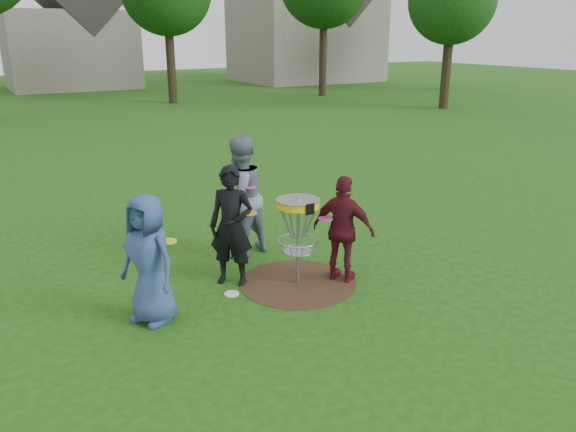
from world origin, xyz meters
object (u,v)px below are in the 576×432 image
player_blue (149,259)px  player_black (231,226)px  player_grey (240,197)px  disc_golf_basket (298,220)px  player_maroon (343,230)px

player_blue → player_black: 1.52m
player_grey → disc_golf_basket: (0.24, -1.51, -0.01)m
player_grey → player_maroon: bearing=99.5°
player_blue → disc_golf_basket: (2.27, 0.02, 0.15)m
player_grey → player_maroon: (0.89, -1.76, -0.20)m
disc_golf_basket → player_blue: bearing=-179.5°
disc_golf_basket → player_grey: bearing=98.9°
player_black → player_grey: 1.17m
player_black → player_grey: bearing=100.4°
player_black → player_grey: (0.61, 0.99, 0.11)m
player_maroon → disc_golf_basket: (-0.66, 0.24, 0.19)m
player_blue → disc_golf_basket: bearing=63.3°
player_black → player_maroon: size_ratio=1.11×
player_black → disc_golf_basket: size_ratio=1.33×
player_maroon → player_grey: bearing=-6.9°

